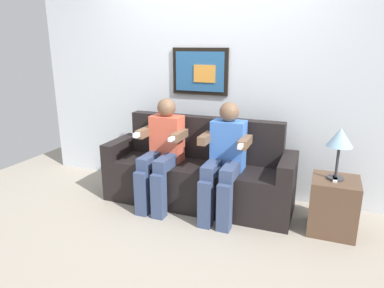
% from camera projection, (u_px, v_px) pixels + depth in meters
% --- Properties ---
extents(ground_plane, '(5.66, 5.66, 0.00)m').
position_uv_depth(ground_plane, '(186.00, 216.00, 3.42)').
color(ground_plane, '#9E9384').
extents(back_wall_assembly, '(4.36, 0.10, 2.60)m').
position_uv_depth(back_wall_assembly, '(212.00, 76.00, 3.74)').
color(back_wall_assembly, silver).
rests_on(back_wall_assembly, ground_plane).
extents(couch, '(1.96, 0.58, 0.90)m').
position_uv_depth(couch, '(198.00, 175.00, 3.62)').
color(couch, black).
rests_on(couch, ground_plane).
extents(person_on_left, '(0.46, 0.56, 1.11)m').
position_uv_depth(person_on_left, '(162.00, 149.00, 3.51)').
color(person_on_left, '#D8593F').
rests_on(person_on_left, ground_plane).
extents(person_on_right, '(0.46, 0.56, 1.11)m').
position_uv_depth(person_on_right, '(225.00, 157.00, 3.28)').
color(person_on_right, '#3F72CC').
rests_on(person_on_right, ground_plane).
extents(side_table_right, '(0.40, 0.40, 0.50)m').
position_uv_depth(side_table_right, '(333.00, 205.00, 3.08)').
color(side_table_right, brown).
rests_on(side_table_right, ground_plane).
extents(table_lamp, '(0.22, 0.22, 0.46)m').
position_uv_depth(table_lamp, '(340.00, 140.00, 2.92)').
color(table_lamp, '#333338').
rests_on(table_lamp, side_table_right).
extents(spare_remote_on_table, '(0.04, 0.13, 0.02)m').
position_uv_depth(spare_remote_on_table, '(335.00, 179.00, 2.99)').
color(spare_remote_on_table, white).
rests_on(spare_remote_on_table, side_table_right).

